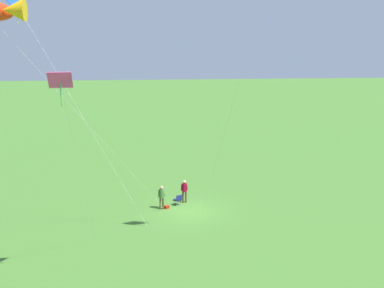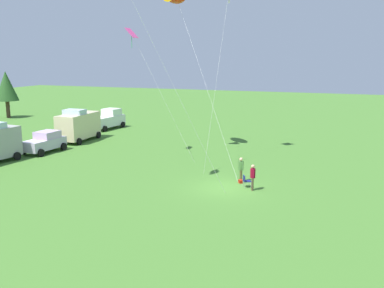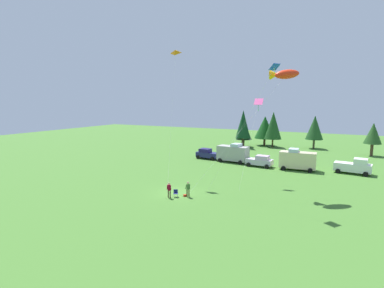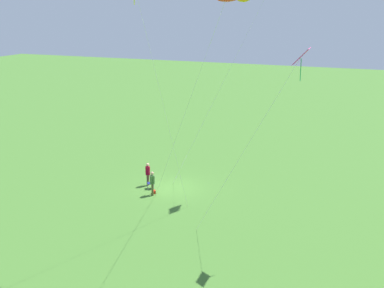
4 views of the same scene
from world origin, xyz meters
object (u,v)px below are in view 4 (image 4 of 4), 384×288
folding_chair (152,182)px  kite_diamond_rainbow (299,61)px  person_spectator (148,172)px  person_kite_flyer (152,181)px  backpack_on_grass (154,192)px

folding_chair → kite_diamond_rainbow: kite_diamond_rainbow is taller
person_spectator → person_kite_flyer: bearing=114.1°
person_kite_flyer → kite_diamond_rainbow: kite_diamond_rainbow is taller
backpack_on_grass → kite_diamond_rainbow: (5.18, 10.90, 10.24)m
person_spectator → backpack_on_grass: (1.34, 1.16, -0.91)m
person_spectator → kite_diamond_rainbow: size_ratio=0.16×
person_kite_flyer → person_spectator: same height
person_spectator → backpack_on_grass: size_ratio=5.44×
folding_chair → backpack_on_grass: folding_chair is taller
person_kite_flyer → backpack_on_grass: person_kite_flyer is taller
folding_chair → person_spectator: person_spectator is taller
backpack_on_grass → folding_chair: bearing=-145.7°
person_kite_flyer → person_spectator: (-1.71, -1.24, 0.00)m
folding_chair → backpack_on_grass: size_ratio=2.56×
person_kite_flyer → folding_chair: 1.48m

